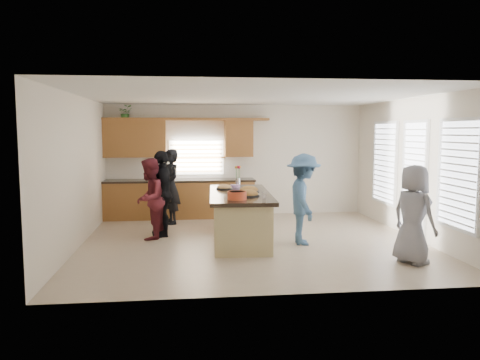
{
  "coord_description": "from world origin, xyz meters",
  "views": [
    {
      "loc": [
        -1.26,
        -8.84,
        2.14
      ],
      "look_at": [
        -0.18,
        0.53,
        1.15
      ],
      "focal_mm": 35.0,
      "sensor_mm": 36.0,
      "label": 1
    }
  ],
  "objects": [
    {
      "name": "clear_cup",
      "position": [
        0.11,
        -0.74,
        1.01
      ],
      "size": [
        0.08,
        0.08,
        0.11
      ],
      "primitive_type": "cylinder",
      "color": "white",
      "rests_on": "island"
    },
    {
      "name": "woman_right_front",
      "position": [
        2.37,
        -1.79,
        0.8
      ],
      "size": [
        0.79,
        0.93,
        1.61
      ],
      "primitive_type": "imported",
      "rotation": [
        0.0,
        0.0,
        1.99
      ],
      "color": "slate",
      "rests_on": "ground"
    },
    {
      "name": "platter_mid",
      "position": [
        -0.04,
        0.23,
        0.98
      ],
      "size": [
        0.41,
        0.41,
        0.17
      ],
      "color": "black",
      "rests_on": "island"
    },
    {
      "name": "potted_plant",
      "position": [
        -2.71,
        2.82,
        2.58
      ],
      "size": [
        0.36,
        0.33,
        0.36
      ],
      "primitive_type": "imported",
      "rotation": [
        0.0,
        0.0,
        0.16
      ],
      "color": "#3C7A30",
      "rests_on": "back_cabinetry"
    },
    {
      "name": "salad_bowl",
      "position": [
        -0.39,
        -0.82,
        1.03
      ],
      "size": [
        0.34,
        0.34,
        0.14
      ],
      "color": "#E44D29",
      "rests_on": "island"
    },
    {
      "name": "floor",
      "position": [
        0.0,
        0.0,
        0.0
      ],
      "size": [
        6.5,
        6.5,
        0.0
      ],
      "primitive_type": "plane",
      "color": "tan",
      "rests_on": "ground"
    },
    {
      "name": "plate_stack",
      "position": [
        -0.23,
        0.98,
        0.98
      ],
      "size": [
        0.21,
        0.21,
        0.05
      ],
      "primitive_type": "cylinder",
      "color": "#BD8CCD",
      "rests_on": "island"
    },
    {
      "name": "room_shell",
      "position": [
        0.0,
        0.0,
        1.9
      ],
      "size": [
        6.52,
        6.02,
        2.81
      ],
      "color": "silver",
      "rests_on": "ground"
    },
    {
      "name": "woman_left_mid",
      "position": [
        -1.99,
        0.45,
        0.8
      ],
      "size": [
        0.78,
        0.91,
        1.61
      ],
      "primitive_type": "imported",
      "rotation": [
        0.0,
        0.0,
        -1.82
      ],
      "color": "maroon",
      "rests_on": "ground"
    },
    {
      "name": "flower_vase",
      "position": [
        -0.15,
        1.16,
        1.2
      ],
      "size": [
        0.14,
        0.14,
        0.44
      ],
      "color": "silver",
      "rests_on": "island"
    },
    {
      "name": "platter_back",
      "position": [
        -0.49,
        0.7,
        0.98
      ],
      "size": [
        0.34,
        0.34,
        0.14
      ],
      "color": "black",
      "rests_on": "island"
    },
    {
      "name": "woman_left_front",
      "position": [
        -1.76,
        0.71,
        0.87
      ],
      "size": [
        0.54,
        1.07,
        1.75
      ],
      "primitive_type": "imported",
      "rotation": [
        0.0,
        0.0,
        -1.46
      ],
      "color": "black",
      "rests_on": "ground"
    },
    {
      "name": "woman_left_back",
      "position": [
        -1.62,
        1.97,
        0.86
      ],
      "size": [
        0.61,
        0.74,
        1.73
      ],
      "primitive_type": "imported",
      "rotation": [
        0.0,
        0.0,
        -1.2
      ],
      "color": "black",
      "rests_on": "ground"
    },
    {
      "name": "woman_right_back",
      "position": [
        0.93,
        -0.3,
        0.86
      ],
      "size": [
        0.74,
        1.17,
        1.72
      ],
      "primitive_type": "imported",
      "rotation": [
        0.0,
        0.0,
        1.47
      ],
      "color": "#3D6085",
      "rests_on": "ground"
    },
    {
      "name": "right_wall_glazing",
      "position": [
        3.22,
        -0.13,
        1.34
      ],
      "size": [
        0.06,
        4.0,
        2.25
      ],
      "color": "white",
      "rests_on": "ground"
    },
    {
      "name": "back_cabinetry",
      "position": [
        -1.47,
        2.73,
        0.91
      ],
      "size": [
        4.08,
        0.66,
        2.46
      ],
      "color": "olive",
      "rests_on": "ground"
    },
    {
      "name": "island",
      "position": [
        -0.23,
        0.09,
        0.45
      ],
      "size": [
        1.3,
        2.76,
        0.95
      ],
      "rotation": [
        0.0,
        0.0,
        -0.05
      ],
      "color": "tan",
      "rests_on": "ground"
    },
    {
      "name": "platter_front",
      "position": [
        -0.14,
        -0.37,
        0.98
      ],
      "size": [
        0.44,
        0.44,
        0.18
      ],
      "color": "black",
      "rests_on": "island"
    }
  ]
}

